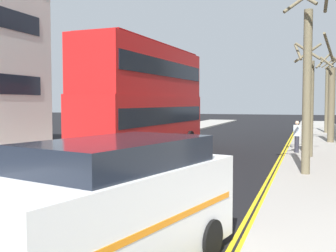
{
  "coord_description": "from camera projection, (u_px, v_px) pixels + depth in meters",
  "views": [
    {
      "loc": [
        5.58,
        -3.54,
        2.69
      ],
      "look_at": [
        0.5,
        11.0,
        1.8
      ],
      "focal_mm": 43.35,
      "sensor_mm": 36.0,
      "label": 1
    }
  ],
  "objects": [
    {
      "name": "street_tree_distant",
      "position": [
        327.0,
        95.0,
        34.24
      ],
      "size": [
        1.33,
        1.32,
        6.35
      ],
      "color": "#6B6047",
      "rests_on": "sidewalk_right"
    },
    {
      "name": "sidewalk_right",
      "position": [
        330.0,
        161.0,
        18.26
      ],
      "size": [
        4.0,
        80.0,
        0.14
      ],
      "primitive_type": "cube",
      "color": "#9E9991",
      "rests_on": "ground"
    },
    {
      "name": "kerb_line_inner",
      "position": [
        275.0,
        166.0,
        17.12
      ],
      "size": [
        0.1,
        56.0,
        0.01
      ],
      "primitive_type": "cube",
      "color": "yellow",
      "rests_on": "ground"
    },
    {
      "name": "sidewalk_left",
      "position": [
        79.0,
        150.0,
        22.54
      ],
      "size": [
        4.0,
        80.0,
        0.14
      ],
      "primitive_type": "cube",
      "color": "#9E9991",
      "rests_on": "ground"
    },
    {
      "name": "street_tree_far",
      "position": [
        307.0,
        83.0,
        14.33
      ],
      "size": [
        1.6,
        1.72,
        6.71
      ],
      "color": "#6B6047",
      "rests_on": "sidewalk_right"
    },
    {
      "name": "kerb_line_outer",
      "position": [
        279.0,
        166.0,
        17.07
      ],
      "size": [
        0.1,
        56.0,
        0.01
      ],
      "primitive_type": "cube",
      "color": "yellow",
      "rests_on": "ground"
    },
    {
      "name": "street_tree_near",
      "position": [
        310.0,
        100.0,
        19.03
      ],
      "size": [
        1.86,
        1.85,
        5.66
      ],
      "color": "#6B6047",
      "rests_on": "sidewalk_right"
    },
    {
      "name": "double_decker_bus_away",
      "position": [
        146.0,
        96.0,
        20.91
      ],
      "size": [
        3.16,
        10.91,
        5.64
      ],
      "color": "red",
      "rests_on": "ground"
    },
    {
      "name": "street_tree_mid",
      "position": [
        331.0,
        100.0,
        25.99
      ],
      "size": [
        1.91,
        1.84,
        5.79
      ],
      "color": "#6B6047",
      "rests_on": "sidewalk_right"
    },
    {
      "name": "pedestrian_far",
      "position": [
        297.0,
        136.0,
        20.63
      ],
      "size": [
        0.34,
        0.22,
        1.62
      ],
      "color": "#2D2D38",
      "rests_on": "sidewalk_right"
    },
    {
      "name": "taxi_minivan",
      "position": [
        109.0,
        210.0,
        6.15
      ],
      "size": [
        2.93,
        5.12,
        2.12
      ],
      "color": "white",
      "rests_on": "ground"
    }
  ]
}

